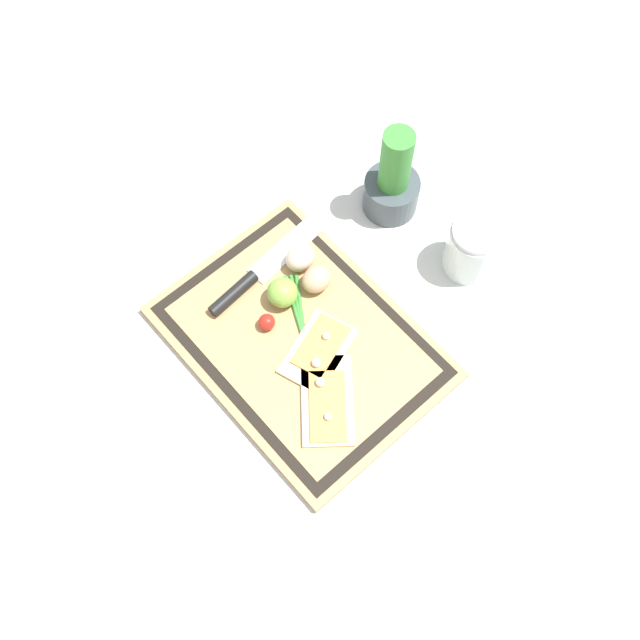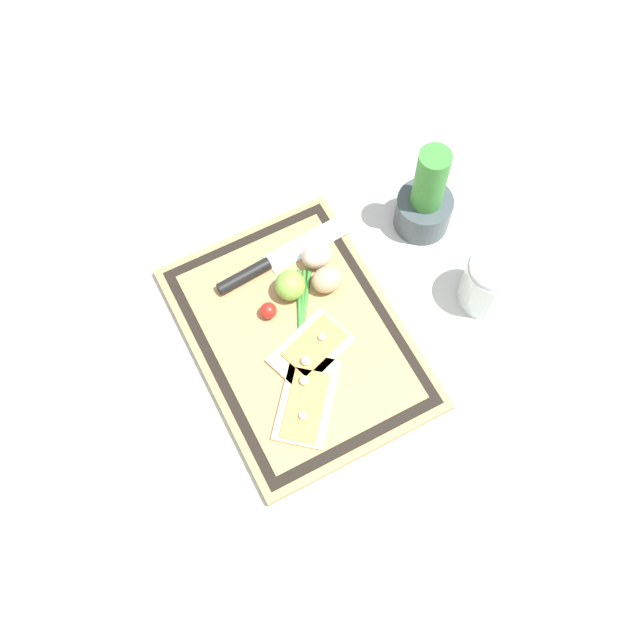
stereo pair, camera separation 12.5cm
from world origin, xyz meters
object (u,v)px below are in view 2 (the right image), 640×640
pizza_slice_far (312,349)px  lime (290,285)px  egg_brown (327,280)px  egg_pink (317,255)px  pizza_slice_near (306,401)px  knife (263,266)px  sauce_jar (489,284)px  herb_pot (426,201)px  cherry_tomato_red (268,311)px

pizza_slice_far → lime: lime is taller
egg_brown → egg_pink: size_ratio=1.00×
egg_brown → lime: bearing=-106.0°
pizza_slice_near → egg_brown: bearing=143.1°
pizza_slice_near → knife: bearing=169.7°
pizza_slice_near → lime: 0.20m
egg_brown → sauce_jar: bearing=60.0°
knife → sauce_jar: bearing=55.7°
herb_pot → sauce_jar: herb_pot is taller
pizza_slice_near → knife: (-0.25, 0.05, 0.00)m
knife → herb_pot: herb_pot is taller
pizza_slice_far → egg_brown: 0.13m
pizza_slice_near → pizza_slice_far: size_ratio=1.13×
herb_pot → sauce_jar: (0.18, 0.02, -0.02)m
sauce_jar → cherry_tomato_red: bearing=-111.0°
sauce_jar → egg_brown: bearing=-120.0°
cherry_tomato_red → pizza_slice_far: bearing=20.1°
egg_pink → sauce_jar: (0.19, 0.23, 0.01)m
sauce_jar → egg_pink: bearing=-129.0°
knife → sauce_jar: 0.39m
lime → sauce_jar: bearing=62.6°
pizza_slice_near → cherry_tomato_red: (-0.17, 0.01, 0.01)m
knife → cherry_tomato_red: (0.08, -0.03, 0.01)m
egg_pink → pizza_slice_far: bearing=-30.6°
pizza_slice_far → egg_pink: (-0.15, 0.09, 0.02)m
pizza_slice_far → lime: (-0.11, 0.02, 0.02)m
pizza_slice_far → sauce_jar: size_ratio=1.36×
pizza_slice_far → herb_pot: herb_pot is taller
cherry_tomato_red → egg_pink: bearing=113.5°
pizza_slice_far → cherry_tomato_red: size_ratio=5.31×
cherry_tomato_red → pizza_slice_near: bearing=-5.0°
egg_pink → sauce_jar: sauce_jar is taller
pizza_slice_near → egg_pink: bearing=148.6°
cherry_tomato_red → egg_brown: bearing=91.1°
lime → sauce_jar: (0.16, 0.30, 0.00)m
egg_brown → lime: lime is taller
egg_pink → lime: bearing=-64.5°
egg_pink → knife: bearing=-109.5°
knife → egg_brown: (0.08, 0.08, 0.01)m
knife → lime: 0.07m
pizza_slice_near → sauce_jar: size_ratio=1.54×
knife → herb_pot: 0.31m
knife → lime: bearing=18.1°
knife → herb_pot: (0.04, 0.30, 0.04)m
pizza_slice_near → pizza_slice_far: same height
egg_brown → egg_pink: same height
knife → egg_pink: 0.10m
pizza_slice_far → herb_pot: bearing=115.1°
egg_pink → pizza_slice_near: bearing=-31.4°
pizza_slice_near → lime: size_ratio=3.24×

